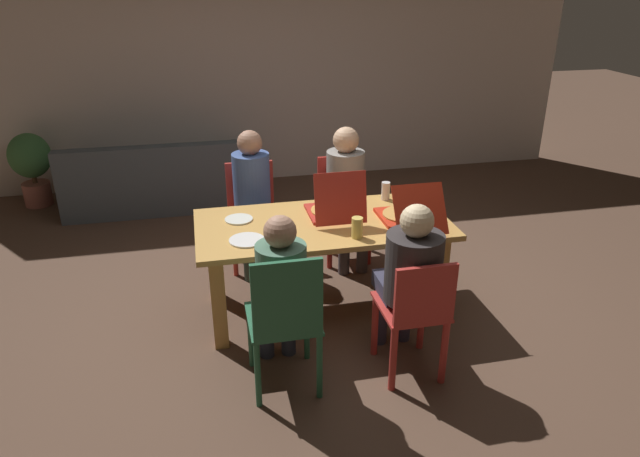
% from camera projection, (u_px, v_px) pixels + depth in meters
% --- Properties ---
extents(ground_plane, '(20.00, 20.00, 0.00)m').
position_uv_depth(ground_plane, '(323.00, 308.00, 4.57)').
color(ground_plane, brown).
extents(back_wall, '(7.68, 0.12, 2.93)m').
position_uv_depth(back_wall, '(264.00, 59.00, 6.86)').
color(back_wall, silver).
rests_on(back_wall, ground).
extents(dining_table, '(1.87, 0.91, 0.74)m').
position_uv_depth(dining_table, '(323.00, 238.00, 4.32)').
color(dining_table, '#C79247').
rests_on(dining_table, ground).
extents(chair_0, '(0.43, 0.45, 0.91)m').
position_uv_depth(chair_0, '(342.00, 205.00, 5.26)').
color(chair_0, '#AF2721').
rests_on(chair_0, ground).
extents(person_0, '(0.33, 0.53, 1.23)m').
position_uv_depth(person_0, '(347.00, 185.00, 5.04)').
color(person_0, '#423A3D').
rests_on(person_0, ground).
extents(chair_1, '(0.40, 0.45, 0.88)m').
position_uv_depth(chair_1, '(415.00, 314.00, 3.63)').
color(chair_1, '#B8322C').
rests_on(chair_1, ground).
extents(person_1, '(0.36, 0.55, 1.18)m').
position_uv_depth(person_1, '(410.00, 271.00, 3.65)').
color(person_1, '#353448').
rests_on(person_1, ground).
extents(chair_2, '(0.43, 0.46, 0.98)m').
position_uv_depth(chair_2, '(285.00, 317.00, 3.45)').
color(chair_2, '#276241').
rests_on(chair_2, ground).
extents(person_2, '(0.31, 0.49, 1.16)m').
position_uv_depth(person_2, '(280.00, 284.00, 3.54)').
color(person_2, '#2F3345').
rests_on(person_2, ground).
extents(chair_3, '(0.44, 0.39, 0.91)m').
position_uv_depth(chair_3, '(252.00, 209.00, 5.10)').
color(chair_3, '#B43129').
rests_on(chair_3, ground).
extents(person_3, '(0.32, 0.48, 1.24)m').
position_uv_depth(person_3, '(253.00, 190.00, 4.90)').
color(person_3, '#33433D').
rests_on(person_3, ground).
extents(pizza_box_0, '(0.38, 0.47, 0.40)m').
position_uv_depth(pizza_box_0, '(334.00, 209.00, 4.35)').
color(pizza_box_0, '#B12B20').
rests_on(pizza_box_0, dining_table).
extents(pizza_box_1, '(0.37, 0.58, 0.34)m').
position_uv_depth(pizza_box_1, '(407.00, 215.00, 4.27)').
color(pizza_box_1, red).
rests_on(pizza_box_1, dining_table).
extents(plate_0, '(0.21, 0.21, 0.01)m').
position_uv_depth(plate_0, '(239.00, 219.00, 4.30)').
color(plate_0, white).
rests_on(plate_0, dining_table).
extents(plate_1, '(0.25, 0.25, 0.01)m').
position_uv_depth(plate_1, '(247.00, 240.00, 3.97)').
color(plate_1, white).
rests_on(plate_1, dining_table).
extents(drinking_glass_0, '(0.08, 0.08, 0.15)m').
position_uv_depth(drinking_glass_0, '(357.00, 228.00, 3.99)').
color(drinking_glass_0, '#DDC15D').
rests_on(drinking_glass_0, dining_table).
extents(drinking_glass_1, '(0.07, 0.07, 0.15)m').
position_uv_depth(drinking_glass_1, '(386.00, 191.00, 4.65)').
color(drinking_glass_1, silver).
rests_on(drinking_glass_1, dining_table).
extents(couch, '(2.05, 0.85, 0.77)m').
position_uv_depth(couch, '(161.00, 182.00, 6.44)').
color(couch, '#464F55').
rests_on(couch, ground).
extents(potted_plant, '(0.45, 0.45, 0.83)m').
position_uv_depth(potted_plant, '(31.00, 163.00, 6.37)').
color(potted_plant, '#B36658').
rests_on(potted_plant, ground).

